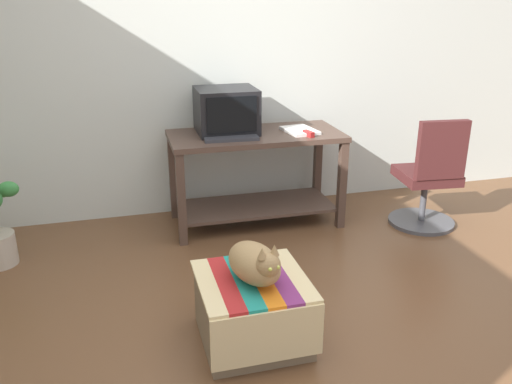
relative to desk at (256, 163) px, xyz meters
The scene contains 10 objects.
ground_plane 1.69m from the desk, 97.70° to the right, with size 14.00×14.00×0.00m, color brown.
back_wall 0.94m from the desk, 115.68° to the left, with size 8.00×0.10×2.60m, color silver.
desk is the anchor object (origin of this frame).
tv_monitor 0.46m from the desk, 156.38° to the left, with size 0.46×0.42×0.34m.
keyboard 0.36m from the desk, 148.96° to the right, with size 0.40×0.15×0.02m, color #333338.
book 0.43m from the desk, ahead, with size 0.21×0.30×0.02m, color white.
ottoman_with_blanket 1.61m from the desk, 105.75° to the right, with size 0.56×0.58×0.37m.
cat 1.60m from the desk, 105.16° to the right, with size 0.35×0.44×0.25m.
office_chair 1.36m from the desk, 18.89° to the right, with size 0.52×0.52×0.89m.
stapler 0.48m from the desk, 28.00° to the right, with size 0.04×0.11×0.04m, color #A31E1E.
Camera 1 is at (-0.83, -2.25, 1.75)m, focal length 37.31 mm.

